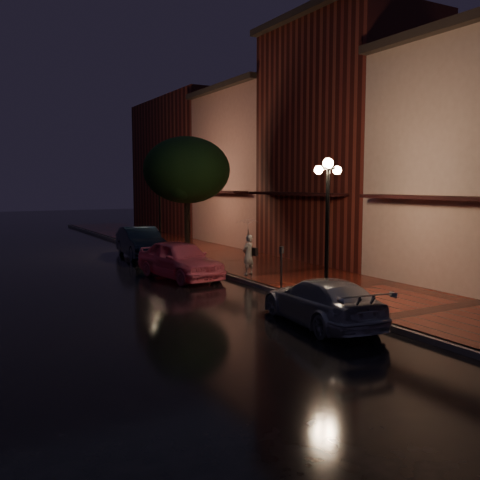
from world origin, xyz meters
TOP-DOWN VIEW (x-y plane):
  - ground at (0.00, 0.00)m, footprint 120.00×120.00m
  - sidewalk at (2.25, 0.00)m, footprint 4.50×60.00m
  - curb at (0.00, 0.00)m, footprint 0.25×60.00m
  - storefront_mid at (7.00, 2.00)m, footprint 5.00×8.00m
  - storefront_far at (7.00, 10.00)m, footprint 5.00×8.00m
  - storefront_extra at (7.00, 20.00)m, footprint 5.00×12.00m
  - streetlamp_near at (0.35, -5.00)m, footprint 0.96×0.36m
  - streetlamp_far at (0.35, 9.00)m, footprint 0.96×0.36m
  - street_tree at (0.61, 5.99)m, footprint 4.16×4.16m
  - pink_car at (-1.74, 1.45)m, footprint 2.36×4.61m
  - navy_car at (-1.07, 7.99)m, footprint 2.04×4.79m
  - silver_car at (-1.20, -6.76)m, footprint 2.23×4.43m
  - woman_with_umbrella at (0.60, 0.15)m, footprint 0.91×0.93m
  - parking_meter at (0.15, -2.84)m, footprint 0.16×0.14m

SIDE VIEW (x-z plane):
  - ground at x=0.00m, z-range 0.00..0.00m
  - sidewalk at x=2.25m, z-range 0.00..0.15m
  - curb at x=0.00m, z-range 0.00..0.15m
  - silver_car at x=-1.20m, z-range 0.00..1.24m
  - pink_car at x=-1.74m, z-range 0.00..1.50m
  - navy_car at x=-1.07m, z-range 0.00..1.54m
  - parking_meter at x=0.15m, z-range 0.30..1.75m
  - woman_with_umbrella at x=0.60m, z-range 0.50..2.70m
  - streetlamp_near at x=0.35m, z-range 0.45..4.76m
  - streetlamp_far at x=0.35m, z-range 0.45..4.76m
  - street_tree at x=0.61m, z-range 1.34..7.14m
  - storefront_far at x=7.00m, z-range 0.00..9.00m
  - storefront_extra at x=7.00m, z-range 0.00..10.00m
  - storefront_mid at x=7.00m, z-range 0.00..11.00m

